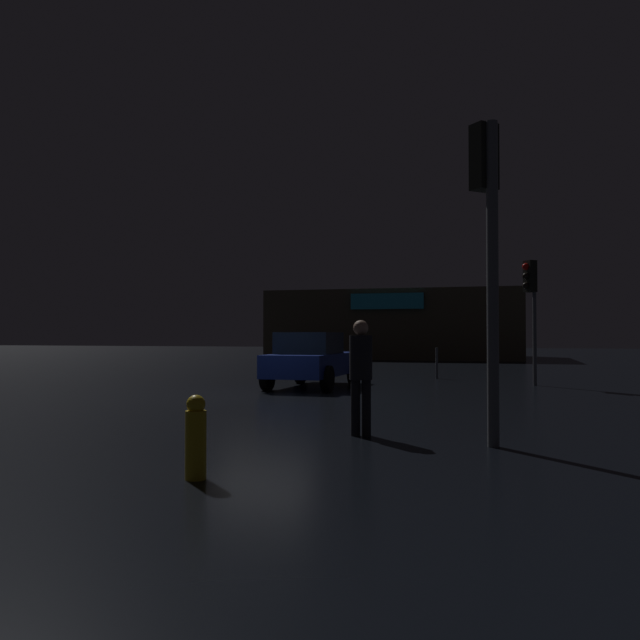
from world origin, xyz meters
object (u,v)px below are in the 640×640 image
Objects in this scene: car_near at (312,359)px; fire_hydrant at (196,438)px; store_building at (401,325)px; traffic_signal_opposite at (487,223)px; pedestrian at (361,368)px; traffic_signal_main at (531,290)px.

car_near is 11.97m from fire_hydrant.
traffic_signal_opposite is (6.39, -33.67, 0.93)m from store_building.
car_near is 4.91× the size of fire_hydrant.
traffic_signal_opposite reaches higher than store_building.
store_building is 3.57× the size of car_near.
car_near is at bearing 111.05° from pedestrian.
traffic_signal_opposite reaches higher than fire_hydrant.
fire_hydrant is (-3.81, -14.08, -2.37)m from traffic_signal_main.
car_near reaches higher than fire_hydrant.
traffic_signal_opposite is at bearing -12.05° from pedestrian.
car_near is (-5.08, 8.80, -2.23)m from traffic_signal_opposite.
traffic_signal_main reaches higher than pedestrian.
traffic_signal_opposite reaches higher than traffic_signal_main.
traffic_signal_opposite is 5.00× the size of fire_hydrant.
car_near is (1.31, -24.87, -1.30)m from store_building.
pedestrian is 3.55m from fire_hydrant.
pedestrian is (-1.84, 0.39, -2.02)m from traffic_signal_opposite.
store_building is 36.83m from fire_hydrant.
traffic_signal_opposite is (-0.94, -11.13, 0.22)m from traffic_signal_main.
store_building reaches higher than traffic_signal_main.
pedestrian reaches higher than car_near.
traffic_signal_main is at bearing -72.00° from store_building.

